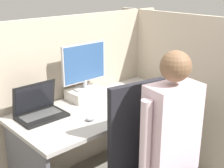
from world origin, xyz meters
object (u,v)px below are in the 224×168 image
at_px(monitor, 84,66).
at_px(paper_box, 85,94).
at_px(laptop, 40,110).
at_px(office_chair, 153,164).
at_px(person, 179,142).
at_px(stapler, 157,84).
at_px(carrot_toy, 126,105).

bearing_deg(monitor, paper_box, -90.00).
xyz_separation_m(monitor, laptop, (-0.50, -0.07, -0.25)).
relative_size(office_chair, person, 0.81).
xyz_separation_m(stapler, office_chair, (-0.86, -0.70, -0.21)).
xyz_separation_m(carrot_toy, office_chair, (-0.25, -0.52, -0.21)).
bearing_deg(person, monitor, 85.18).
height_order(stapler, office_chair, office_chair).
xyz_separation_m(paper_box, laptop, (-0.50, -0.07, 0.01)).
distance_m(paper_box, person, 1.08).
bearing_deg(monitor, carrot_toy, -71.27).
distance_m(monitor, stapler, 0.82).
bearing_deg(office_chair, monitor, 82.35).
height_order(laptop, person, person).
xyz_separation_m(laptop, stapler, (1.24, -0.14, -0.03)).
distance_m(paper_box, stapler, 0.77).
distance_m(stapler, office_chair, 1.13).
relative_size(monitor, office_chair, 0.40).
distance_m(laptop, person, 1.09).
bearing_deg(office_chair, stapler, 39.28).
distance_m(monitor, person, 1.11).
bearing_deg(paper_box, office_chair, -97.68).
relative_size(laptop, carrot_toy, 2.70).
bearing_deg(person, laptop, 111.83).
distance_m(office_chair, person, 0.29).
distance_m(paper_box, monitor, 0.26).
bearing_deg(stapler, carrot_toy, -163.33).
relative_size(stapler, carrot_toy, 0.99).
relative_size(stapler, person, 0.10).
bearing_deg(carrot_toy, person, -107.83).
height_order(monitor, carrot_toy, monitor).
bearing_deg(paper_box, stapler, -15.38).
relative_size(monitor, stapler, 3.39).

